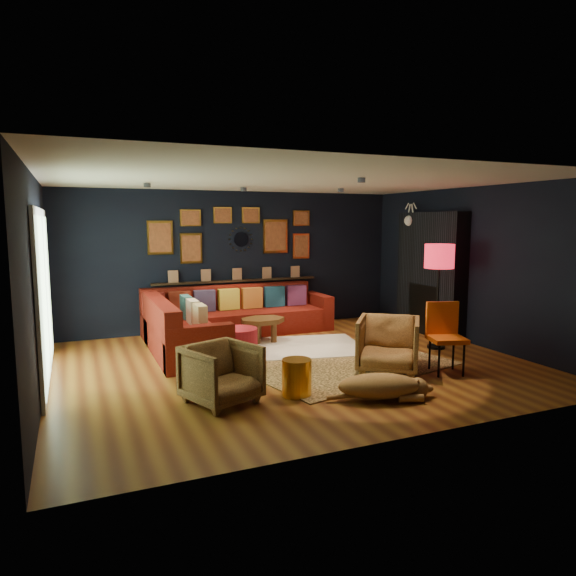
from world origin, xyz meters
name	(u,v)px	position (x,y,z in m)	size (l,w,h in m)	color
floor	(293,364)	(0.00, 0.00, 0.00)	(6.50, 6.50, 0.00)	brown
room_walls	(293,253)	(0.00, 0.00, 1.59)	(6.50, 6.50, 6.50)	black
sectional	(218,322)	(-0.61, 1.81, 0.32)	(3.41, 2.69, 0.86)	maroon
ledge	(237,281)	(0.00, 2.68, 0.92)	(3.20, 0.12, 0.04)	black
gallery_wall	(235,234)	(-0.01, 2.72, 1.81)	(3.15, 0.04, 1.02)	gold
sunburst_mirror	(241,239)	(0.10, 2.72, 1.70)	(0.47, 0.16, 0.47)	silver
fireplace	(430,278)	(3.09, 0.90, 1.02)	(0.31, 1.60, 2.20)	black
deer_head	(417,221)	(3.14, 1.40, 2.05)	(0.50, 0.28, 0.45)	white
sliding_door	(44,295)	(-3.22, 0.60, 1.10)	(0.06, 2.80, 2.20)	white
ceiling_spots	(273,187)	(0.00, 0.80, 2.56)	(3.30, 2.50, 0.06)	black
shag_rug	(298,347)	(0.44, 0.83, 0.01)	(2.07, 1.51, 0.03)	silver
leopard_rug	(343,364)	(0.66, -0.30, 0.01)	(2.83, 2.02, 0.02)	tan
coffee_table	(263,323)	(0.04, 1.39, 0.34)	(0.83, 0.65, 0.39)	brown
pouf	(238,341)	(-0.57, 0.80, 0.22)	(0.59, 0.59, 0.38)	maroon
armchair_left	(222,371)	(-1.38, -1.15, 0.37)	(0.72, 0.67, 0.74)	#C5833F
armchair_right	(388,342)	(1.04, -0.84, 0.41)	(0.80, 0.75, 0.83)	#C5833F
gold_stool	(297,377)	(-0.50, -1.25, 0.22)	(0.35, 0.35, 0.44)	gold
orange_chair	(445,331)	(1.74, -1.14, 0.56)	(0.56, 0.56, 0.95)	black
floor_lamp	(439,261)	(2.50, -0.05, 1.42)	(0.46, 0.46, 1.68)	black
dog	(379,381)	(0.31, -1.75, 0.22)	(1.28, 0.63, 0.40)	#BA8443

